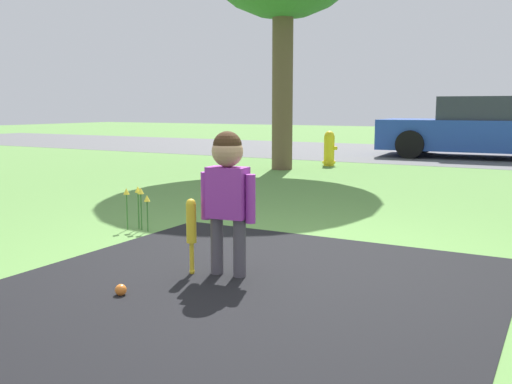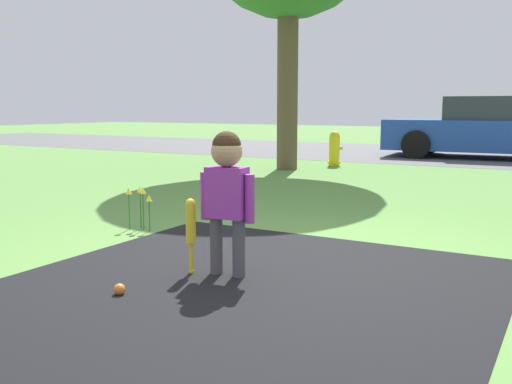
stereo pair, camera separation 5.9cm
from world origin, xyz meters
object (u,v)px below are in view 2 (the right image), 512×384
(parked_car, at_px, (486,129))
(child, at_px, (227,183))
(fire_hydrant, at_px, (334,149))
(sports_ball, at_px, (119,289))
(baseball_bat, at_px, (191,225))

(parked_car, bearing_deg, child, 85.99)
(child, xyz_separation_m, fire_hydrant, (-2.15, 7.32, -0.31))
(child, distance_m, fire_hydrant, 7.64)
(sports_ball, relative_size, parked_car, 0.02)
(sports_ball, bearing_deg, fire_hydrant, 102.57)
(fire_hydrant, relative_size, parked_car, 0.16)
(fire_hydrant, xyz_separation_m, parked_car, (2.33, 3.38, 0.32))
(baseball_bat, relative_size, sports_ball, 7.37)
(fire_hydrant, distance_m, parked_car, 4.12)
(baseball_bat, bearing_deg, fire_hydrant, 104.41)
(sports_ball, xyz_separation_m, parked_car, (0.55, 11.39, 0.62))
(baseball_bat, height_order, parked_car, parked_car)
(fire_hydrant, height_order, parked_car, parked_car)
(child, relative_size, sports_ball, 13.78)
(sports_ball, height_order, fire_hydrant, fire_hydrant)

